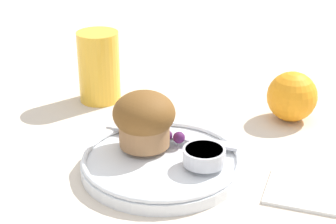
# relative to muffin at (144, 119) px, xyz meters

# --- Properties ---
(ground_plane) EXTENTS (3.00, 3.00, 0.00)m
(ground_plane) POSITION_rel_muffin_xyz_m (0.04, -0.02, -0.05)
(ground_plane) COLOR beige
(plate) EXTENTS (0.19, 0.19, 0.02)m
(plate) POSITION_rel_muffin_xyz_m (0.03, -0.02, -0.04)
(plate) COLOR white
(plate) RESTS_ON ground_plane
(muffin) EXTENTS (0.08, 0.08, 0.07)m
(muffin) POSITION_rel_muffin_xyz_m (0.00, 0.00, 0.00)
(muffin) COLOR #9E7047
(muffin) RESTS_ON plate
(cream_ramekin) EXTENTS (0.05, 0.05, 0.02)m
(cream_ramekin) POSITION_rel_muffin_xyz_m (0.08, -0.02, -0.02)
(cream_ramekin) COLOR silver
(cream_ramekin) RESTS_ON plate
(berry_pair) EXTENTS (0.03, 0.01, 0.01)m
(berry_pair) POSITION_rel_muffin_xyz_m (0.03, 0.02, -0.03)
(berry_pair) COLOR #4C194C
(berry_pair) RESTS_ON plate
(butter_knife) EXTENTS (0.18, 0.02, 0.00)m
(butter_knife) POSITION_rel_muffin_xyz_m (0.03, 0.03, -0.03)
(butter_knife) COLOR #B7B7BC
(butter_knife) RESTS_ON plate
(orange_fruit) EXTENTS (0.07, 0.07, 0.07)m
(orange_fruit) POSITION_rel_muffin_xyz_m (0.16, 0.17, -0.02)
(orange_fruit) COLOR orange
(orange_fruit) RESTS_ON ground_plane
(juice_glass) EXTENTS (0.06, 0.06, 0.11)m
(juice_glass) POSITION_rel_muffin_xyz_m (-0.13, 0.15, -0.00)
(juice_glass) COLOR gold
(juice_glass) RESTS_ON ground_plane
(folded_napkin) EXTENTS (0.14, 0.08, 0.01)m
(folded_napkin) POSITION_rel_muffin_xyz_m (0.23, -0.01, -0.05)
(folded_napkin) COLOR white
(folded_napkin) RESTS_ON ground_plane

